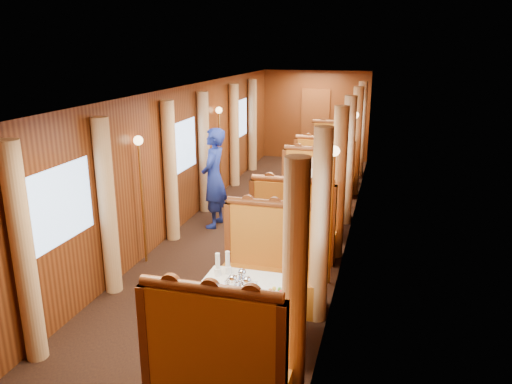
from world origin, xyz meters
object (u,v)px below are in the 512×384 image
at_px(banquette_near_aft, 271,272).
at_px(table_mid, 305,214).
at_px(tea_tray, 239,285).
at_px(teapot_left, 233,284).
at_px(banquette_near_fwd, 219,368).
at_px(banquette_mid_aft, 314,195).
at_px(banquette_mid_fwd, 293,232).
at_px(teapot_back, 242,277).
at_px(table_near, 250,316).
at_px(rose_vase_mid, 307,184).
at_px(banquette_far_aft, 335,157).
at_px(rose_vase_far, 331,145).
at_px(teapot_right, 247,286).
at_px(banquette_far_fwd, 324,176).
at_px(fruit_plate, 276,293).
at_px(steward, 214,178).
at_px(passenger, 312,182).
at_px(table_far, 330,167).

xyz_separation_m(banquette_near_aft, table_mid, (0.00, 2.49, -0.05)).
height_order(tea_tray, teapot_left, teapot_left).
bearing_deg(banquette_near_fwd, banquette_mid_aft, 90.00).
bearing_deg(banquette_mid_fwd, tea_tray, -92.26).
distance_m(table_mid, banquette_mid_aft, 1.02).
relative_size(table_mid, teapot_back, 7.09).
height_order(table_near, rose_vase_mid, rose_vase_mid).
height_order(banquette_near_fwd, rose_vase_mid, banquette_near_fwd).
distance_m(banquette_mid_fwd, banquette_far_aft, 5.53).
xyz_separation_m(tea_tray, rose_vase_far, (0.09, 7.08, 0.17)).
bearing_deg(tea_tray, banquette_near_aft, 84.65).
relative_size(table_mid, banquette_far_aft, 0.78).
height_order(banquette_near_fwd, teapot_right, banquette_near_fwd).
bearing_deg(banquette_far_fwd, table_mid, -90.00).
distance_m(banquette_mid_aft, rose_vase_far, 2.55).
distance_m(banquette_near_fwd, fruit_plate, 1.00).
height_order(teapot_right, fruit_plate, teapot_right).
xyz_separation_m(fruit_plate, rose_vase_mid, (-0.29, 3.61, 0.16)).
distance_m(table_near, tea_tray, 0.40).
bearing_deg(table_mid, banquette_far_fwd, 90.00).
relative_size(table_mid, rose_vase_far, 2.92).
xyz_separation_m(table_mid, banquette_far_aft, (0.00, 4.51, 0.05)).
height_order(table_near, banquette_near_aft, banquette_near_aft).
height_order(tea_tray, rose_vase_mid, rose_vase_mid).
bearing_deg(banquette_near_aft, teapot_back, -95.19).
bearing_deg(banquette_mid_aft, banquette_mid_fwd, -90.00).
distance_m(banquette_far_aft, tea_tray, 8.08).
bearing_deg(table_mid, rose_vase_mid, -45.32).
xyz_separation_m(steward, passenger, (1.65, 0.75, -0.16)).
xyz_separation_m(banquette_far_aft, teapot_back, (-0.09, -7.98, 0.39)).
distance_m(banquette_mid_fwd, table_far, 4.51).
bearing_deg(banquette_far_fwd, teapot_right, -89.86).
relative_size(teapot_right, passenger, 0.20).
relative_size(table_far, banquette_far_fwd, 0.78).
distance_m(banquette_far_aft, steward, 4.83).
bearing_deg(table_near, teapot_left, -136.57).
distance_m(banquette_mid_aft, teapot_back, 4.50).
height_order(teapot_back, rose_vase_mid, rose_vase_mid).
bearing_deg(tea_tray, banquette_mid_aft, 88.74).
distance_m(banquette_far_fwd, passenger, 1.77).
bearing_deg(banquette_mid_fwd, passenger, 90.00).
relative_size(banquette_far_fwd, banquette_far_aft, 1.00).
xyz_separation_m(banquette_mid_aft, tea_tray, (-0.10, -4.57, 0.33)).
relative_size(banquette_mid_aft, teapot_right, 8.88).
xyz_separation_m(table_mid, banquette_mid_aft, (0.00, 1.01, 0.05)).
relative_size(teapot_right, fruit_plate, 0.67).
bearing_deg(teapot_right, teapot_left, -174.83).
distance_m(table_far, banquette_far_fwd, 1.02).
bearing_deg(banquette_near_aft, fruit_plate, -74.49).
height_order(table_mid, banquette_far_fwd, banquette_far_fwd).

